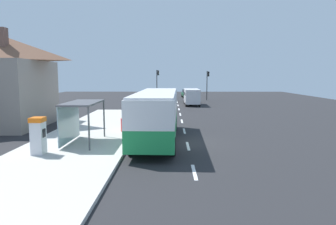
# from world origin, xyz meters

# --- Properties ---
(ground_plane) EXTENTS (56.00, 92.00, 0.04)m
(ground_plane) POSITION_xyz_m (0.00, 14.00, -0.02)
(ground_plane) COLOR #262628
(sidewalk_platform) EXTENTS (6.20, 30.00, 0.18)m
(sidewalk_platform) POSITION_xyz_m (-6.40, 2.00, 0.09)
(sidewalk_platform) COLOR beige
(sidewalk_platform) RESTS_ON ground
(lane_stripe_seg_0) EXTENTS (0.16, 2.20, 0.01)m
(lane_stripe_seg_0) POSITION_xyz_m (0.25, -6.00, 0.01)
(lane_stripe_seg_0) COLOR silver
(lane_stripe_seg_0) RESTS_ON ground
(lane_stripe_seg_1) EXTENTS (0.16, 2.20, 0.01)m
(lane_stripe_seg_1) POSITION_xyz_m (0.25, -1.00, 0.01)
(lane_stripe_seg_1) COLOR silver
(lane_stripe_seg_1) RESTS_ON ground
(lane_stripe_seg_2) EXTENTS (0.16, 2.20, 0.01)m
(lane_stripe_seg_2) POSITION_xyz_m (0.25, 4.00, 0.01)
(lane_stripe_seg_2) COLOR silver
(lane_stripe_seg_2) RESTS_ON ground
(lane_stripe_seg_3) EXTENTS (0.16, 2.20, 0.01)m
(lane_stripe_seg_3) POSITION_xyz_m (0.25, 9.00, 0.01)
(lane_stripe_seg_3) COLOR silver
(lane_stripe_seg_3) RESTS_ON ground
(lane_stripe_seg_4) EXTENTS (0.16, 2.20, 0.01)m
(lane_stripe_seg_4) POSITION_xyz_m (0.25, 14.00, 0.01)
(lane_stripe_seg_4) COLOR silver
(lane_stripe_seg_4) RESTS_ON ground
(lane_stripe_seg_5) EXTENTS (0.16, 2.20, 0.01)m
(lane_stripe_seg_5) POSITION_xyz_m (0.25, 19.00, 0.01)
(lane_stripe_seg_5) COLOR silver
(lane_stripe_seg_5) RESTS_ON ground
(lane_stripe_seg_6) EXTENTS (0.16, 2.20, 0.01)m
(lane_stripe_seg_6) POSITION_xyz_m (0.25, 24.00, 0.01)
(lane_stripe_seg_6) COLOR silver
(lane_stripe_seg_6) RESTS_ON ground
(lane_stripe_seg_7) EXTENTS (0.16, 2.20, 0.01)m
(lane_stripe_seg_7) POSITION_xyz_m (0.25, 29.00, 0.01)
(lane_stripe_seg_7) COLOR silver
(lane_stripe_seg_7) RESTS_ON ground
(bus) EXTENTS (2.82, 11.08, 3.21)m
(bus) POSITION_xyz_m (-1.71, 0.55, 1.84)
(bus) COLOR #1E8C47
(bus) RESTS_ON ground
(white_van) EXTENTS (2.06, 5.21, 2.30)m
(white_van) POSITION_xyz_m (2.20, 24.20, 1.34)
(white_van) COLOR silver
(white_van) RESTS_ON ground
(sedan_near) EXTENTS (1.99, 4.47, 1.52)m
(sedan_near) POSITION_xyz_m (2.30, 39.44, 0.79)
(sedan_near) COLOR #195933
(sedan_near) RESTS_ON ground
(sedan_far) EXTENTS (1.90, 4.43, 1.52)m
(sedan_far) POSITION_xyz_m (2.30, 30.13, 0.79)
(sedan_far) COLOR #195933
(sedan_far) RESTS_ON ground
(ticket_machine) EXTENTS (0.66, 0.76, 1.94)m
(ticket_machine) POSITION_xyz_m (-7.68, -3.62, 1.17)
(ticket_machine) COLOR silver
(ticket_machine) RESTS_ON sidewalk_platform
(recycling_bin_red) EXTENTS (0.52, 0.52, 0.95)m
(recycling_bin_red) POSITION_xyz_m (-4.20, 2.93, 0.66)
(recycling_bin_red) COLOR red
(recycling_bin_red) RESTS_ON sidewalk_platform
(recycling_bin_orange) EXTENTS (0.52, 0.52, 0.95)m
(recycling_bin_orange) POSITION_xyz_m (-4.20, 3.63, 0.66)
(recycling_bin_orange) COLOR orange
(recycling_bin_orange) RESTS_ON sidewalk_platform
(traffic_light_near_side) EXTENTS (0.49, 0.28, 4.96)m
(traffic_light_near_side) POSITION_xyz_m (5.50, 33.26, 3.30)
(traffic_light_near_side) COLOR #2D2D2D
(traffic_light_near_side) RESTS_ON ground
(traffic_light_far_side) EXTENTS (0.49, 0.28, 5.14)m
(traffic_light_far_side) POSITION_xyz_m (-3.10, 34.06, 3.41)
(traffic_light_far_side) COLOR #2D2D2D
(traffic_light_far_side) RESTS_ON ground
(bus_shelter) EXTENTS (1.80, 4.00, 2.50)m
(bus_shelter) POSITION_xyz_m (-6.41, -0.92, 2.10)
(bus_shelter) COLOR #4C4C51
(bus_shelter) RESTS_ON sidewalk_platform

